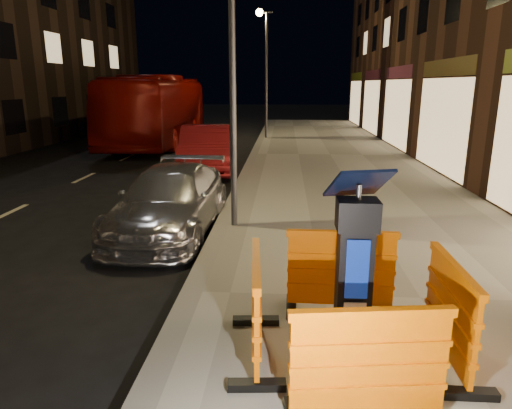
# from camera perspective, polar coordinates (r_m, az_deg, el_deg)

# --- Properties ---
(ground_plane) EXTENTS (120.00, 120.00, 0.00)m
(ground_plane) POSITION_cam_1_polar(r_m,az_deg,el_deg) (6.32, -8.01, -11.93)
(ground_plane) COLOR black
(ground_plane) RESTS_ON ground
(sidewalk) EXTENTS (6.00, 60.00, 0.15)m
(sidewalk) POSITION_cam_1_polar(r_m,az_deg,el_deg) (6.42, 19.81, -11.51)
(sidewalk) COLOR gray
(sidewalk) RESTS_ON ground
(kerb) EXTENTS (0.30, 60.00, 0.15)m
(kerb) POSITION_cam_1_polar(r_m,az_deg,el_deg) (6.29, -8.03, -11.32)
(kerb) COLOR slate
(kerb) RESTS_ON ground
(parking_kiosk) EXTENTS (0.60, 0.60, 1.84)m
(parking_kiosk) POSITION_cam_1_polar(r_m,az_deg,el_deg) (4.56, 12.17, -8.26)
(parking_kiosk) COLOR black
(parking_kiosk) RESTS_ON sidewalk
(barrier_front) EXTENTS (1.37, 0.70, 1.03)m
(barrier_front) POSITION_cam_1_polar(r_m,az_deg,el_deg) (3.93, 13.91, -19.21)
(barrier_front) COLOR #E46400
(barrier_front) RESTS_ON sidewalk
(barrier_back) EXTENTS (1.32, 0.56, 1.03)m
(barrier_back) POSITION_cam_1_polar(r_m,az_deg,el_deg) (5.58, 10.54, -8.29)
(barrier_back) COLOR #E46400
(barrier_back) RESTS_ON sidewalk
(barrier_kerbside) EXTENTS (0.63, 1.35, 1.03)m
(barrier_kerbside) POSITION_cam_1_polar(r_m,az_deg,el_deg) (4.69, 0.04, -12.73)
(barrier_kerbside) COLOR #E46400
(barrier_kerbside) RESTS_ON sidewalk
(barrier_bldgside) EXTENTS (0.54, 1.32, 1.03)m
(barrier_bldgside) POSITION_cam_1_polar(r_m,az_deg,el_deg) (4.96, 23.08, -12.38)
(barrier_bldgside) COLOR #E46400
(barrier_bldgside) RESTS_ON sidewalk
(car_silver) EXTENTS (1.89, 4.34, 1.24)m
(car_silver) POSITION_cam_1_polar(r_m,az_deg,el_deg) (9.25, -10.48, -3.23)
(car_silver) COLOR #B6B6BB
(car_silver) RESTS_ON ground
(car_red) EXTENTS (2.17, 4.71, 1.50)m
(car_red) POSITION_cam_1_polar(r_m,az_deg,el_deg) (15.40, -6.22, 4.18)
(car_red) COLOR maroon
(car_red) RESTS_ON ground
(bus_doubledecker) EXTENTS (3.15, 11.60, 3.20)m
(bus_doubledecker) POSITION_cam_1_polar(r_m,az_deg,el_deg) (23.00, -11.78, 7.49)
(bus_doubledecker) COLOR #7D0905
(bus_doubledecker) RESTS_ON ground
(street_lamp_mid) EXTENTS (0.12, 0.12, 6.00)m
(street_lamp_mid) POSITION_cam_1_polar(r_m,az_deg,el_deg) (8.58, -2.96, 16.96)
(street_lamp_mid) COLOR #3F3F44
(street_lamp_mid) RESTS_ON sidewalk
(street_lamp_far) EXTENTS (0.12, 0.12, 6.00)m
(street_lamp_far) POSITION_cam_1_polar(r_m,az_deg,el_deg) (23.54, 1.31, 15.64)
(street_lamp_far) COLOR #3F3F44
(street_lamp_far) RESTS_ON sidewalk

